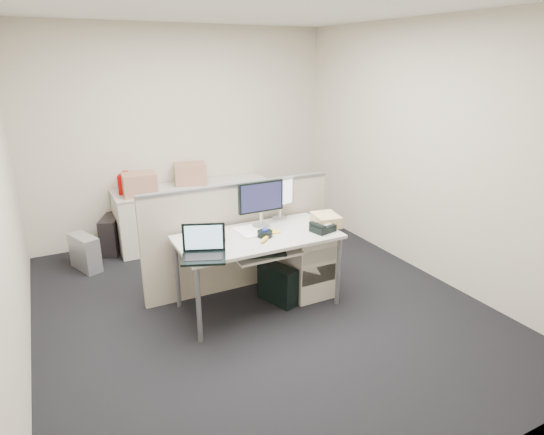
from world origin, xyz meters
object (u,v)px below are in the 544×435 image
desk (258,242)px  desk_phone (323,228)px  laptop (203,244)px  monitor_main (261,204)px

desk → desk_phone: desk_phone is taller
desk → laptop: laptop is taller
monitor_main → laptop: bearing=-147.2°
desk → monitor_main: bearing=57.0°
monitor_main → laptop: 0.90m
monitor_main → desk: bearing=-122.8°
desk → monitor_main: size_ratio=3.27×
laptop → desk_phone: bearing=26.0°
monitor_main → desk_phone: (0.47, -0.38, -0.20)m
monitor_main → desk_phone: 0.64m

